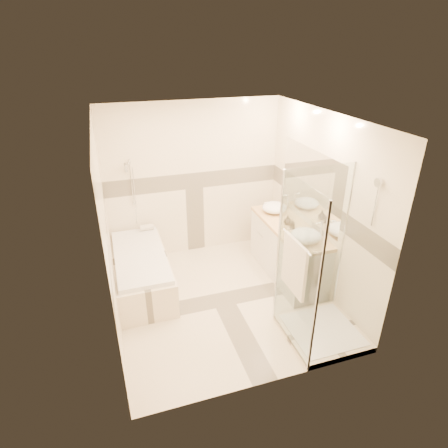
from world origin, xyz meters
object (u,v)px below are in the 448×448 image
object	(u,v)px
vanity	(288,250)
amenity_bottle_a	(292,224)
bathtub	(141,269)
shower_enclosure	(314,300)
vessel_sink_near	(274,208)
amenity_bottle_b	(288,220)
vessel_sink_far	(306,236)

from	to	relation	value
vanity	amenity_bottle_a	bearing A→B (deg)	-100.76
bathtub	vanity	bearing A→B (deg)	-9.25
vanity	shower_enclosure	bearing A→B (deg)	-102.97
vessel_sink_near	amenity_bottle_b	bearing A→B (deg)	-90.00
shower_enclosure	amenity_bottle_a	world-z (taller)	shower_enclosure
amenity_bottle_a	amenity_bottle_b	bearing A→B (deg)	90.00
shower_enclosure	vanity	bearing A→B (deg)	77.03
bathtub	vessel_sink_far	size ratio (longest dim) A/B	4.13
shower_enclosure	vessel_sink_near	bearing A→B (deg)	81.23
shower_enclosure	amenity_bottle_b	size ratio (longest dim) A/B	14.57
vessel_sink_far	amenity_bottle_a	size ratio (longest dim) A/B	2.85
bathtub	amenity_bottle_a	bearing A→B (deg)	-12.06
shower_enclosure	amenity_bottle_a	distance (m)	1.27
vessel_sink_far	bathtub	bearing A→B (deg)	158.39
amenity_bottle_b	bathtub	bearing A→B (deg)	171.63
vessel_sink_near	amenity_bottle_b	distance (m)	0.46
bathtub	amenity_bottle_a	distance (m)	2.26
vessel_sink_near	amenity_bottle_a	world-z (taller)	vessel_sink_near
vanity	vessel_sink_near	world-z (taller)	vessel_sink_near
bathtub	vanity	xyz separation A→B (m)	(2.15, -0.35, 0.12)
vanity	shower_enclosure	size ratio (longest dim) A/B	0.79
vanity	vessel_sink_far	xyz separation A→B (m)	(-0.02, -0.49, 0.51)
amenity_bottle_a	amenity_bottle_b	size ratio (longest dim) A/B	1.03
amenity_bottle_b	amenity_bottle_a	bearing A→B (deg)	-90.00
bathtub	shower_enclosure	xyz separation A→B (m)	(1.86, -1.62, 0.20)
vanity	shower_enclosure	xyz separation A→B (m)	(-0.29, -1.27, 0.08)
vessel_sink_far	amenity_bottle_b	world-z (taller)	vessel_sink_far
amenity_bottle_b	vessel_sink_far	bearing A→B (deg)	-90.00
vessel_sink_far	amenity_bottle_a	xyz separation A→B (m)	(0.00, 0.39, -0.01)
shower_enclosure	amenity_bottle_a	xyz separation A→B (m)	(0.27, 1.17, 0.42)
vessel_sink_far	amenity_bottle_b	bearing A→B (deg)	90.00
shower_enclosure	amenity_bottle_b	world-z (taller)	shower_enclosure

